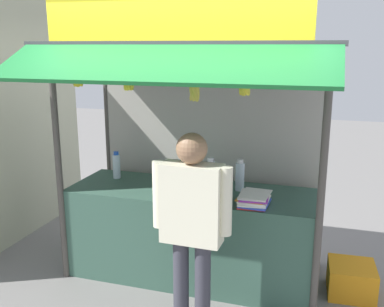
% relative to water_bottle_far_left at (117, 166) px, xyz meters
% --- Properties ---
extents(ground_plane, '(20.00, 20.00, 0.00)m').
position_rel_water_bottle_far_left_xyz_m(ground_plane, '(0.84, -0.14, -0.99)').
color(ground_plane, slate).
extents(stall_counter, '(2.30, 0.78, 0.86)m').
position_rel_water_bottle_far_left_xyz_m(stall_counter, '(0.84, -0.14, -0.56)').
color(stall_counter, '#385B4C').
rests_on(stall_counter, ground).
extents(stall_structure, '(2.50, 1.70, 2.56)m').
position_rel_water_bottle_far_left_xyz_m(stall_structure, '(0.84, 0.01, 0.58)').
color(stall_structure, '#4C4742').
rests_on(stall_structure, ground).
extents(water_bottle_far_left, '(0.08, 0.08, 0.28)m').
position_rel_water_bottle_far_left_xyz_m(water_bottle_far_left, '(0.00, 0.00, 0.00)').
color(water_bottle_far_left, silver).
rests_on(water_bottle_far_left, stall_counter).
extents(water_bottle_mid_right, '(0.09, 0.09, 0.31)m').
position_rel_water_bottle_far_left_xyz_m(water_bottle_mid_right, '(1.00, -0.10, 0.02)').
color(water_bottle_mid_right, silver).
rests_on(water_bottle_mid_right, stall_counter).
extents(water_bottle_center, '(0.08, 0.08, 0.30)m').
position_rel_water_bottle_far_left_xyz_m(water_bottle_center, '(1.27, -0.02, 0.01)').
color(water_bottle_center, silver).
rests_on(water_bottle_center, stall_counter).
extents(magazine_stack_right, '(0.28, 0.33, 0.10)m').
position_rel_water_bottle_far_left_xyz_m(magazine_stack_right, '(1.45, -0.36, -0.08)').
color(magazine_stack_right, red).
rests_on(magazine_stack_right, stall_counter).
extents(magazine_stack_far_right, '(0.26, 0.29, 0.09)m').
position_rel_water_bottle_far_left_xyz_m(magazine_stack_far_right, '(1.05, -0.44, -0.09)').
color(magazine_stack_far_right, red).
rests_on(magazine_stack_far_right, stall_counter).
extents(banana_bunch_inner_left, '(0.10, 0.11, 0.32)m').
position_rel_water_bottle_far_left_xyz_m(banana_bunch_inner_left, '(1.01, -0.63, 0.84)').
color(banana_bunch_inner_left, '#332D23').
extents(banana_bunch_inner_right, '(0.10, 0.11, 0.24)m').
position_rel_water_bottle_far_left_xyz_m(banana_bunch_inner_right, '(0.01, -0.63, 0.92)').
color(banana_bunch_inner_right, '#332D23').
extents(banana_bunch_leftmost, '(0.10, 0.10, 0.26)m').
position_rel_water_bottle_far_left_xyz_m(banana_bunch_leftmost, '(0.46, -0.63, 0.90)').
color(banana_bunch_leftmost, '#332D23').
extents(banana_bunch_rightmost, '(0.10, 0.10, 0.27)m').
position_rel_water_bottle_far_left_xyz_m(banana_bunch_rightmost, '(1.40, -0.63, 0.89)').
color(banana_bunch_rightmost, '#332D23').
extents(vendor_person, '(0.60, 0.23, 1.58)m').
position_rel_water_bottle_far_left_xyz_m(vendor_person, '(1.09, -0.97, -0.04)').
color(vendor_person, '#383842').
rests_on(vendor_person, ground).
extents(plastic_crate, '(0.42, 0.42, 0.28)m').
position_rel_water_bottle_far_left_xyz_m(plastic_crate, '(2.30, -0.06, -0.85)').
color(plastic_crate, orange).
rests_on(plastic_crate, ground).
extents(neighbour_wall, '(0.20, 2.40, 2.73)m').
position_rel_water_bottle_far_left_xyz_m(neighbour_wall, '(-1.37, 0.16, 0.37)').
color(neighbour_wall, '#BCBE9E').
rests_on(neighbour_wall, ground).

